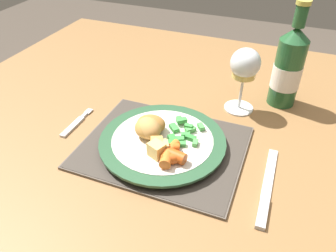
# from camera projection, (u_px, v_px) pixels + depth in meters

# --- Properties ---
(dining_table) EXTENTS (1.25, 1.05, 0.74)m
(dining_table) POSITION_uv_depth(u_px,v_px,m) (175.00, 139.00, 0.88)
(dining_table) COLOR olive
(dining_table) RESTS_ON ground
(placemat) EXTENTS (0.35, 0.28, 0.01)m
(placemat) POSITION_uv_depth(u_px,v_px,m) (163.00, 147.00, 0.72)
(placemat) COLOR brown
(placemat) RESTS_ON dining_table
(dinner_plate) EXTENTS (0.27, 0.27, 0.02)m
(dinner_plate) POSITION_uv_depth(u_px,v_px,m) (163.00, 142.00, 0.71)
(dinner_plate) COLOR silver
(dinner_plate) RESTS_ON placemat
(breaded_croquettes) EXTENTS (0.08, 0.09, 0.04)m
(breaded_croquettes) POSITION_uv_depth(u_px,v_px,m) (149.00, 127.00, 0.71)
(breaded_croquettes) COLOR tan
(breaded_croquettes) RESTS_ON dinner_plate
(green_beans_pile) EXTENTS (0.08, 0.11, 0.02)m
(green_beans_pile) POSITION_uv_depth(u_px,v_px,m) (183.00, 133.00, 0.71)
(green_beans_pile) COLOR green
(green_beans_pile) RESTS_ON dinner_plate
(glazed_carrots) EXTENTS (0.06, 0.08, 0.02)m
(glazed_carrots) POSITION_uv_depth(u_px,v_px,m) (171.00, 155.00, 0.65)
(glazed_carrots) COLOR orange
(glazed_carrots) RESTS_ON dinner_plate
(fork) EXTENTS (0.01, 0.12, 0.01)m
(fork) POSITION_uv_depth(u_px,v_px,m) (75.00, 124.00, 0.79)
(fork) COLOR silver
(fork) RESTS_ON dining_table
(table_knife) EXTENTS (0.02, 0.21, 0.01)m
(table_knife) POSITION_uv_depth(u_px,v_px,m) (266.00, 192.00, 0.61)
(table_knife) COLOR silver
(table_knife) RESTS_ON dining_table
(wine_glass) EXTENTS (0.07, 0.07, 0.16)m
(wine_glass) POSITION_uv_depth(u_px,v_px,m) (245.00, 67.00, 0.77)
(wine_glass) COLOR silver
(wine_glass) RESTS_ON dining_table
(bottle) EXTENTS (0.07, 0.07, 0.26)m
(bottle) POSITION_uv_depth(u_px,v_px,m) (288.00, 67.00, 0.81)
(bottle) COLOR #23562D
(bottle) RESTS_ON dining_table
(roast_potatoes) EXTENTS (0.05, 0.05, 0.03)m
(roast_potatoes) POSITION_uv_depth(u_px,v_px,m) (158.00, 148.00, 0.66)
(roast_potatoes) COLOR #E5BC66
(roast_potatoes) RESTS_ON dinner_plate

